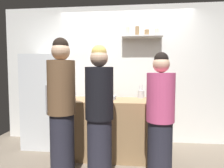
{
  "coord_description": "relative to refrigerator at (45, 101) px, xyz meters",
  "views": [
    {
      "loc": [
        0.12,
        -2.44,
        1.36
      ],
      "look_at": [
        -0.19,
        0.53,
        1.16
      ],
      "focal_mm": 30.33,
      "sensor_mm": 36.0,
      "label": 1
    }
  ],
  "objects": [
    {
      "name": "water_bottle_plastic",
      "position": [
        1.88,
        -0.43,
        0.19
      ],
      "size": [
        0.09,
        0.09,
        0.23
      ],
      "color": "silver",
      "rests_on": "counter"
    },
    {
      "name": "wine_bottle_amber_glass",
      "position": [
        0.66,
        -0.49,
        0.21
      ],
      "size": [
        0.07,
        0.07,
        0.32
      ],
      "color": "#472814",
      "rests_on": "counter"
    },
    {
      "name": "refrigerator",
      "position": [
        0.0,
        0.0,
        0.0
      ],
      "size": [
        0.63,
        0.63,
        1.65
      ],
      "color": "silver",
      "rests_on": "ground"
    },
    {
      "name": "counter",
      "position": [
        1.27,
        -0.32,
        -0.37
      ],
      "size": [
        1.63,
        0.64,
        0.91
      ],
      "primitive_type": "cube",
      "color": "#9E7A51",
      "rests_on": "ground"
    },
    {
      "name": "baking_pan",
      "position": [
        1.15,
        -0.24,
        0.11
      ],
      "size": [
        0.34,
        0.24,
        0.05
      ],
      "primitive_type": "cube",
      "color": "gray",
      "rests_on": "counter"
    },
    {
      "name": "utensil_holder",
      "position": [
        1.73,
        -0.07,
        0.15
      ],
      "size": [
        0.11,
        0.11,
        0.23
      ],
      "color": "#B2B2B7",
      "rests_on": "counter"
    },
    {
      "name": "person_pink_top",
      "position": [
        1.93,
        -0.96,
        -0.04
      ],
      "size": [
        0.34,
        0.34,
        1.59
      ],
      "rotation": [
        0.0,
        0.0,
        3.59
      ],
      "color": "#262633",
      "rests_on": "ground"
    },
    {
      "name": "person_brown_jacket",
      "position": [
        0.71,
        -1.04,
        0.06
      ],
      "size": [
        0.34,
        0.34,
        1.77
      ],
      "rotation": [
        0.0,
        0.0,
        4.39
      ],
      "color": "#262633",
      "rests_on": "ground"
    },
    {
      "name": "person_blonde",
      "position": [
        1.19,
        -1.06,
        0.0
      ],
      "size": [
        0.34,
        0.34,
        1.67
      ],
      "rotation": [
        0.0,
        0.0,
        2.22
      ],
      "color": "#262633",
      "rests_on": "ground"
    },
    {
      "name": "wine_bottle_dark_glass",
      "position": [
        2.01,
        -0.24,
        0.22
      ],
      "size": [
        0.07,
        0.07,
        0.35
      ],
      "color": "black",
      "rests_on": "counter"
    },
    {
      "name": "back_wall_assembly",
      "position": [
        1.45,
        0.4,
        0.48
      ],
      "size": [
        4.8,
        0.32,
        2.6
      ],
      "color": "white",
      "rests_on": "ground"
    }
  ]
}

